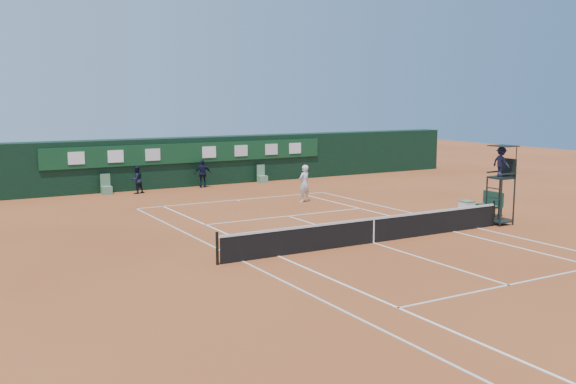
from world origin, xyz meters
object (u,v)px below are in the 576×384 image
object	(u,v)px
umpire_chair	(501,168)
cooler	(467,207)
player_bench	(491,202)
player	(304,183)
tennis_net	(373,230)

from	to	relation	value
umpire_chair	cooler	distance (m)	3.33
player_bench	player	world-z (taller)	player
player	player_bench	bearing A→B (deg)	110.06
umpire_chair	player_bench	xyz separation A→B (m)	(1.42, 1.77, -1.86)
cooler	player	xyz separation A→B (m)	(-4.70, 6.95, 0.65)
tennis_net	player	xyz separation A→B (m)	(2.82, 9.56, 0.47)
umpire_chair	player	size ratio (longest dim) A/B	1.75
cooler	player_bench	bearing A→B (deg)	-41.01
player_bench	player	size ratio (longest dim) A/B	0.62
umpire_chair	player_bench	world-z (taller)	umpire_chair
cooler	player	world-z (taller)	player
cooler	player	distance (m)	8.41
tennis_net	player	distance (m)	9.98
umpire_chair	cooler	size ratio (longest dim) A/B	5.30
tennis_net	cooler	xyz separation A→B (m)	(7.51, 2.61, -0.18)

